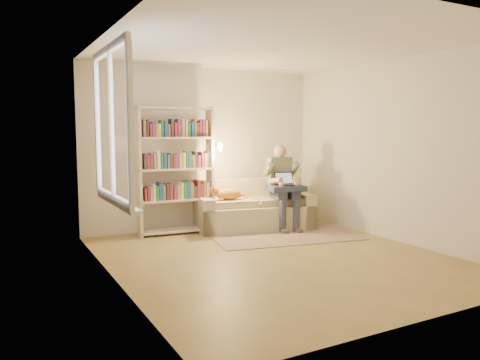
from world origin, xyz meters
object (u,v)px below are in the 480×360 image
cat (228,194)px  bookshelf (176,164)px  person (282,182)px  laptop (284,182)px  sofa (253,211)px

cat → bookshelf: (-0.79, 0.22, 0.48)m
person → laptop: 0.12m
sofa → cat: 0.56m
person → laptop: (-0.05, -0.11, 0.01)m
sofa → bookshelf: bearing=-177.1°
sofa → person: (0.41, -0.24, 0.48)m
person → laptop: bearing=-102.2°
cat → bookshelf: 0.95m
person → sofa: bearing=162.1°
bookshelf → person: bearing=-9.6°
sofa → cat: size_ratio=3.09×
laptop → bookshelf: (-1.61, 0.55, 0.31)m
bookshelf → sofa: bearing=-3.9°
person → cat: 0.91m
sofa → laptop: laptop is taller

